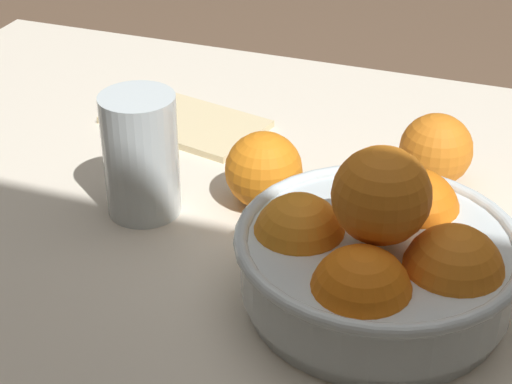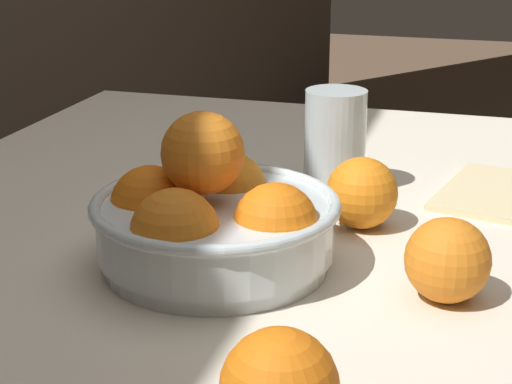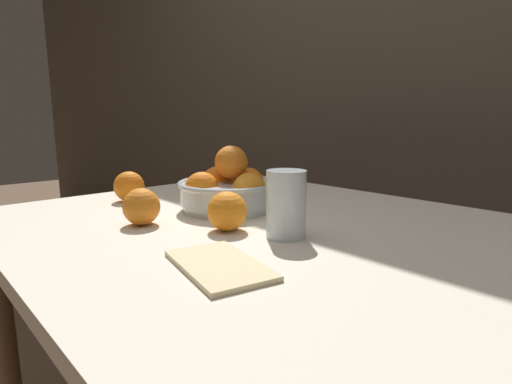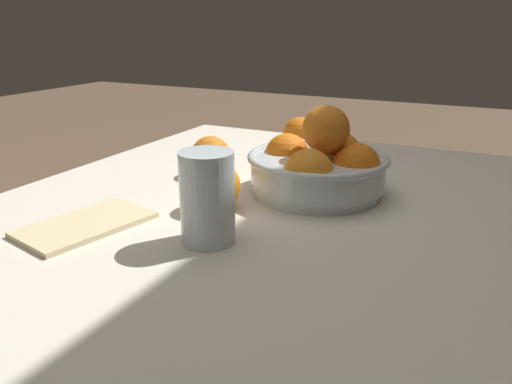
# 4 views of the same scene
# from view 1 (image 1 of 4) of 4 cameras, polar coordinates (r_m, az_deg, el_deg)

# --- Properties ---
(dining_table) EXTENTS (1.10, 0.94, 0.73)m
(dining_table) POSITION_cam_1_polar(r_m,az_deg,el_deg) (0.84, -1.09, -9.08)
(dining_table) COLOR beige
(dining_table) RESTS_ON ground_plane
(fruit_bowl) EXTENTS (0.24, 0.24, 0.15)m
(fruit_bowl) POSITION_cam_1_polar(r_m,az_deg,el_deg) (0.71, 8.20, -4.30)
(fruit_bowl) COLOR silver
(fruit_bowl) RESTS_ON dining_table
(juice_glass) EXTENTS (0.07, 0.07, 0.12)m
(juice_glass) POSITION_cam_1_polar(r_m,az_deg,el_deg) (0.83, -7.64, 1.99)
(juice_glass) COLOR #F4A314
(juice_glass) RESTS_ON dining_table
(orange_loose_near_bowl) EXTENTS (0.08, 0.08, 0.08)m
(orange_loose_near_bowl) POSITION_cam_1_polar(r_m,az_deg,el_deg) (0.90, 11.91, 2.78)
(orange_loose_near_bowl) COLOR orange
(orange_loose_near_bowl) RESTS_ON dining_table
(orange_loose_aside) EXTENTS (0.08, 0.08, 0.08)m
(orange_loose_aside) POSITION_cam_1_polar(r_m,az_deg,el_deg) (0.84, 0.51, 1.47)
(orange_loose_aside) COLOR orange
(orange_loose_aside) RESTS_ON dining_table
(napkin) EXTENTS (0.20, 0.14, 0.01)m
(napkin) POSITION_cam_1_polar(r_m,az_deg,el_deg) (1.02, -4.73, 4.67)
(napkin) COLOR beige
(napkin) RESTS_ON dining_table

